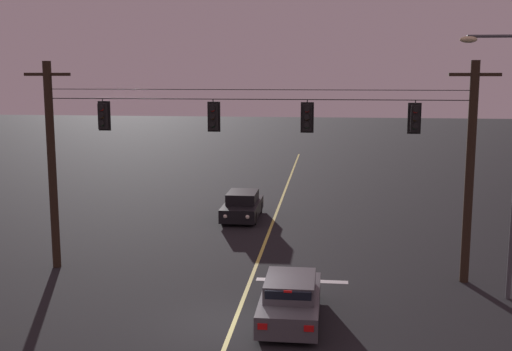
# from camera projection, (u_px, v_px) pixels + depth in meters

# --- Properties ---
(ground_plane) EXTENTS (180.00, 180.00, 0.00)m
(ground_plane) POSITION_uv_depth(u_px,v_px,m) (233.00, 325.00, 19.45)
(ground_plane) COLOR black
(lane_centre_stripe) EXTENTS (0.14, 60.00, 0.01)m
(lane_centre_stripe) POSITION_uv_depth(u_px,v_px,m) (268.00, 234.00, 30.22)
(lane_centre_stripe) COLOR #D1C64C
(lane_centre_stripe) RESTS_ON ground
(stop_bar_paint) EXTENTS (3.40, 0.36, 0.01)m
(stop_bar_paint) POSITION_uv_depth(u_px,v_px,m) (302.00, 281.00, 23.53)
(stop_bar_paint) COLOR silver
(stop_bar_paint) RESTS_ON ground
(signal_span_assembly) EXTENTS (17.47, 0.32, 8.05)m
(signal_span_assembly) POSITION_uv_depth(u_px,v_px,m) (253.00, 166.00, 23.66)
(signal_span_assembly) COLOR #2D2116
(signal_span_assembly) RESTS_ON ground
(traffic_light_leftmost) EXTENTS (0.48, 0.41, 1.22)m
(traffic_light_leftmost) POSITION_uv_depth(u_px,v_px,m) (103.00, 116.00, 24.00)
(traffic_light_leftmost) COLOR black
(traffic_light_left_inner) EXTENTS (0.48, 0.41, 1.22)m
(traffic_light_left_inner) POSITION_uv_depth(u_px,v_px,m) (213.00, 117.00, 23.52)
(traffic_light_left_inner) COLOR black
(traffic_light_centre) EXTENTS (0.48, 0.41, 1.22)m
(traffic_light_centre) POSITION_uv_depth(u_px,v_px,m) (307.00, 118.00, 23.12)
(traffic_light_centre) COLOR black
(traffic_light_right_inner) EXTENTS (0.48, 0.41, 1.22)m
(traffic_light_right_inner) POSITION_uv_depth(u_px,v_px,m) (415.00, 119.00, 22.68)
(traffic_light_right_inner) COLOR black
(car_waiting_near_lane) EXTENTS (1.80, 4.33, 1.39)m
(car_waiting_near_lane) POSITION_uv_depth(u_px,v_px,m) (290.00, 299.00, 19.79)
(car_waiting_near_lane) COLOR #4C4C51
(car_waiting_near_lane) RESTS_ON ground
(car_oncoming_lead) EXTENTS (1.80, 4.42, 1.39)m
(car_oncoming_lead) POSITION_uv_depth(u_px,v_px,m) (242.00, 206.00, 33.55)
(car_oncoming_lead) COLOR black
(car_oncoming_lead) RESTS_ON ground
(street_lamp_corner) EXTENTS (2.11, 0.30, 8.90)m
(street_lamp_corner) POSITION_uv_depth(u_px,v_px,m) (509.00, 145.00, 20.89)
(street_lamp_corner) COLOR #4C4F54
(street_lamp_corner) RESTS_ON ground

